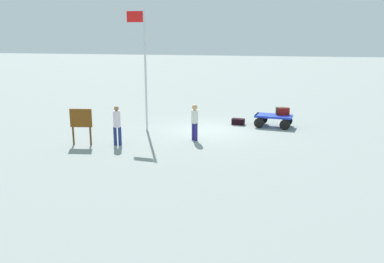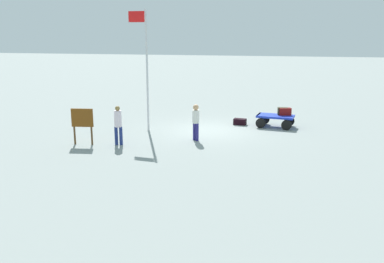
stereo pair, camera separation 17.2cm
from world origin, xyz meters
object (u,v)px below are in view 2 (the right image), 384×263
luggage_cart (275,119)px  worker_lead (196,120)px  suitcase_navy (282,111)px  signboard (82,121)px  suitcase_olive (285,112)px  worker_trailing (118,123)px  suitcase_tan (240,122)px  flagpole (145,62)px

luggage_cart → worker_lead: bearing=44.9°
suitcase_navy → signboard: signboard is taller
suitcase_olive → worker_trailing: size_ratio=0.38×
worker_lead → worker_trailing: 3.35m
worker_lead → signboard: worker_lead is taller
luggage_cart → signboard: size_ratio=1.25×
suitcase_navy → worker_trailing: size_ratio=0.30×
luggage_cart → suitcase_tan: size_ratio=2.87×
luggage_cart → suitcase_olive: size_ratio=3.07×
flagpole → signboard: bearing=57.9°
signboard → suitcase_olive: bearing=-148.8°
worker_trailing → suitcase_tan: bearing=-133.8°
suitcase_navy → flagpole: size_ratio=0.09×
suitcase_navy → flagpole: 7.22m
suitcase_olive → worker_trailing: 8.47m
worker_trailing → flagpole: (-0.39, -2.76, 2.33)m
suitcase_tan → signboard: size_ratio=0.44×
worker_lead → signboard: size_ratio=1.04×
flagpole → worker_lead: bearing=152.4°
worker_trailing → signboard: (1.49, 0.24, 0.07)m
luggage_cart → suitcase_olive: suitcase_olive is taller
suitcase_navy → worker_lead: bearing=43.7°
worker_lead → luggage_cart: bearing=-135.1°
flagpole → signboard: 4.20m
flagpole → signboard: size_ratio=3.67×
luggage_cart → worker_trailing: (6.45, 4.74, 0.51)m
worker_trailing → signboard: size_ratio=1.08×
luggage_cart → suitcase_olive: (-0.48, -0.13, 0.35)m
suitcase_tan → worker_lead: size_ratio=0.42×
worker_lead → worker_trailing: (3.06, 1.36, 0.02)m
flagpole → signboard: (1.88, 3.00, -2.25)m
suitcase_navy → suitcase_tan: suitcase_navy is taller
suitcase_navy → signboard: (8.30, 5.18, 0.23)m
worker_lead → worker_trailing: worker_trailing is taller
suitcase_tan → signboard: bearing=39.7°
suitcase_tan → worker_lead: worker_lead is taller
suitcase_navy → flagpole: flagpole is taller
suitcase_tan → flagpole: bearing=26.5°
luggage_cart → suitcase_navy: bearing=-150.9°
luggage_cart → flagpole: flagpole is taller
suitcase_navy → signboard: size_ratio=0.33×
suitcase_olive → luggage_cart: bearing=14.8°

